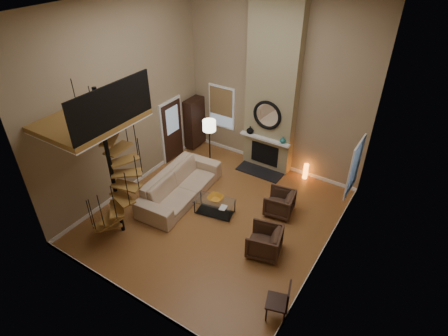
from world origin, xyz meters
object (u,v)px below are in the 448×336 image
Objects in this scene: armchair_near at (282,204)px; coffee_table at (215,205)px; sofa at (180,185)px; side_chair at (282,300)px; floor_lamp at (209,129)px; hutch at (195,122)px; armchair_far at (267,242)px; accent_lamp at (306,171)px.

armchair_near reaches higher than coffee_table.
side_chair reaches higher than sofa.
hutch is at bearing 145.23° from floor_lamp.
floor_lamp is at bearing 0.22° from sofa.
armchair_near is 1.58m from armchair_far.
armchair_far is 2.00m from coffee_table.
coffee_table is at bearing -52.53° from floor_lamp.
floor_lamp is at bearing -115.56° from armchair_near.
accent_lamp is (2.79, 2.87, -0.15)m from sofa.
side_chair reaches higher than armchair_far.
side_chair is at bearing -33.91° from coffee_table.
sofa is 2.49× the size of coffee_table.
armchair_far is (3.22, -0.66, -0.04)m from sofa.
coffee_table is (-1.58, -0.99, -0.07)m from armchair_near.
armchair_near is at bearing 178.43° from armchair_far.
sofa is at bearing -62.35° from hutch.
hutch is 4.65m from armchair_near.
sofa is at bearing -115.49° from armchair_far.
hutch is at bearing 23.26° from sofa.
armchair_near is at bearing 114.92° from side_chair.
sofa is 1.72× the size of floor_lamp.
side_chair reaches higher than accent_lamp.
floor_lamp is at bearing 127.47° from coffee_table.
armchair_far reaches higher than accent_lamp.
armchair_near is (2.88, 0.88, -0.04)m from sofa.
armchair_near is 1.99m from accent_lamp.
armchair_far is (0.34, -1.55, 0.00)m from armchair_near.
floor_lamp reaches higher than armchair_near.
accent_lamp is 0.56× the size of side_chair.
armchair_far is 3.56m from accent_lamp.
coffee_table is 3.33m from accent_lamp.
accent_lamp is (4.17, 0.24, -0.70)m from hutch.
armchair_far is 1.50× the size of accent_lamp.
hutch is 2.29× the size of armchair_near.
floor_lamp reaches higher than coffee_table.
coffee_table is 1.23× the size of side_chair.
hutch is 2.16× the size of armchair_far.
hutch is at bearing -121.47° from armchair_near.
sofa reaches higher than armchair_near.
floor_lamp reaches higher than accent_lamp.
sofa is 5.49× the size of accent_lamp.
hutch reaches higher than floor_lamp.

